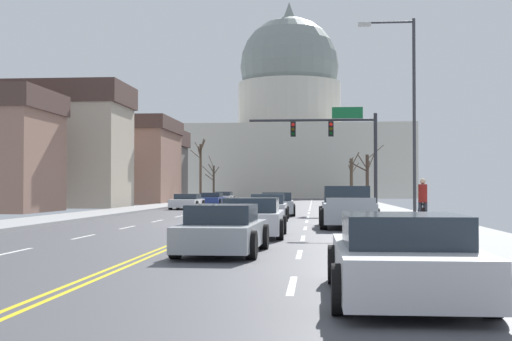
% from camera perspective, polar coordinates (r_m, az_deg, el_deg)
% --- Properties ---
extents(ground, '(20.00, 180.00, 0.20)m').
position_cam_1_polar(ground, '(30.45, -2.46, -4.33)').
color(ground, '#49494E').
extents(signal_gantry, '(7.91, 0.41, 6.41)m').
position_cam_1_polar(signal_gantry, '(43.25, 6.79, 2.74)').
color(signal_gantry, '#28282D').
rests_on(signal_gantry, ground).
extents(street_lamp_right, '(2.48, 0.24, 8.84)m').
position_cam_1_polar(street_lamp_right, '(31.16, 12.30, 5.56)').
color(street_lamp_right, '#333338').
rests_on(street_lamp_right, ground).
extents(capitol_building, '(35.87, 19.85, 29.98)m').
position_cam_1_polar(capitol_building, '(106.21, 2.75, 3.40)').
color(capitol_building, beige).
rests_on(capitol_building, ground).
extents(sedan_near_00, '(2.15, 4.39, 1.30)m').
position_cam_1_polar(sedan_near_00, '(38.96, 1.74, -2.83)').
color(sedan_near_00, '#9EA3A8').
rests_on(sedan_near_00, ground).
extents(sedan_near_01, '(2.00, 4.31, 1.27)m').
position_cam_1_polar(sedan_near_01, '(33.40, 1.01, -3.09)').
color(sedan_near_01, silver).
rests_on(sedan_near_01, ground).
extents(pickup_truck_near_02, '(2.24, 5.23, 1.64)m').
position_cam_1_polar(pickup_truck_near_02, '(27.91, 7.49, -3.13)').
color(pickup_truck_near_02, '#ADB2B7').
rests_on(pickup_truck_near_02, ground).
extents(sedan_near_03, '(2.12, 4.38, 1.25)m').
position_cam_1_polar(sedan_near_03, '(22.22, -0.30, -3.97)').
color(sedan_near_03, silver).
rests_on(sedan_near_03, ground).
extents(sedan_near_04, '(2.02, 4.27, 1.18)m').
position_cam_1_polar(sedan_near_04, '(16.66, -2.75, -4.96)').
color(sedan_near_04, '#9EA3A8').
rests_on(sedan_near_04, ground).
extents(sedan_near_05, '(2.07, 4.51, 1.21)m').
position_cam_1_polar(sedan_near_05, '(10.20, 11.89, -7.10)').
color(sedan_near_05, silver).
rests_on(sedan_near_05, ground).
extents(sedan_oncoming_00, '(2.11, 4.67, 1.10)m').
position_cam_1_polar(sedan_oncoming_00, '(50.66, -5.67, -2.56)').
color(sedan_oncoming_00, silver).
rests_on(sedan_oncoming_00, ground).
extents(sedan_oncoming_01, '(2.14, 4.32, 1.11)m').
position_cam_1_polar(sedan_oncoming_01, '(59.69, -3.67, -2.39)').
color(sedan_oncoming_01, navy).
rests_on(sedan_oncoming_01, ground).
extents(sedan_oncoming_02, '(1.99, 4.27, 1.13)m').
position_cam_1_polar(sedan_oncoming_02, '(70.42, -2.67, -2.22)').
color(sedan_oncoming_02, silver).
rests_on(sedan_oncoming_02, ground).
extents(flank_building_01, '(11.43, 9.99, 8.14)m').
position_cam_1_polar(flank_building_01, '(68.21, -11.45, 0.78)').
color(flank_building_01, '#8C6656').
rests_on(flank_building_01, ground).
extents(flank_building_02, '(14.50, 9.15, 7.95)m').
position_cam_1_polar(flank_building_02, '(79.20, -11.16, 0.42)').
color(flank_building_02, slate).
rests_on(flank_building_02, ground).
extents(flank_building_03, '(14.23, 6.79, 9.68)m').
position_cam_1_polar(flank_building_03, '(57.45, -17.42, 1.99)').
color(flank_building_03, '#B2A38E').
rests_on(flank_building_03, ground).
extents(bare_tree_00, '(1.42, 2.41, 5.61)m').
position_cam_1_polar(bare_tree_00, '(82.57, 7.85, -0.55)').
color(bare_tree_00, '#4C3D2D').
rests_on(bare_tree_00, ground).
extents(bare_tree_01, '(1.56, 2.10, 6.36)m').
position_cam_1_polar(bare_tree_01, '(71.69, -4.58, 0.17)').
color(bare_tree_01, brown).
rests_on(bare_tree_01, ground).
extents(bare_tree_02, '(3.09, 2.72, 5.16)m').
position_cam_1_polar(bare_tree_02, '(61.53, 9.09, -0.49)').
color(bare_tree_02, '#423328').
rests_on(bare_tree_02, ground).
extents(bare_tree_03, '(1.93, 1.37, 5.29)m').
position_cam_1_polar(bare_tree_03, '(83.27, -3.53, -0.78)').
color(bare_tree_03, brown).
rests_on(bare_tree_03, ground).
extents(pedestrian_00, '(0.35, 0.34, 1.78)m').
position_cam_1_polar(pedestrian_00, '(27.42, 13.53, -2.29)').
color(pedestrian_00, '#33333D').
rests_on(pedestrian_00, ground).
extents(bicycle_parked, '(0.12, 1.77, 0.85)m').
position_cam_1_polar(bicycle_parked, '(27.57, 13.44, -3.63)').
color(bicycle_parked, black).
rests_on(bicycle_parked, ground).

